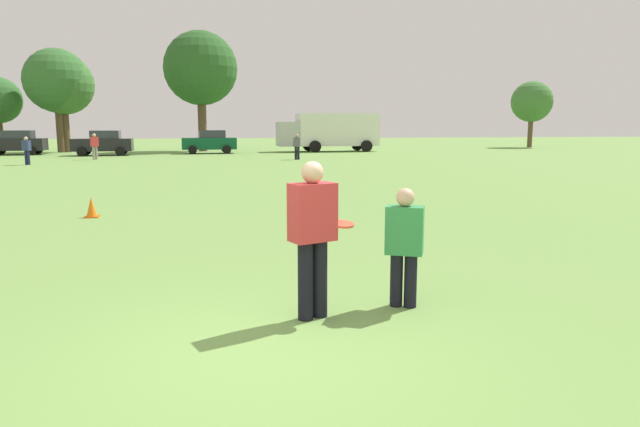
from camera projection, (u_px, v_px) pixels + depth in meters
The scene contains 16 objects.
ground_plane at pixel (268, 352), 5.36m from camera, with size 192.70×192.70×0.00m, color #6B9347.
player_thrower at pixel (313, 231), 6.16m from camera, with size 0.56×0.44×1.77m.
player_defender at pixel (404, 241), 6.59m from camera, with size 0.50×0.41×1.43m.
frisbee at pixel (342, 224), 6.27m from camera, with size 0.27×0.27×0.07m.
traffic_cone at pixel (91, 208), 13.24m from camera, with size 0.32×0.32×0.48m.
parked_car_mid_left at pixel (16, 142), 41.91m from camera, with size 4.28×2.36×1.82m.
parked_car_center at pixel (103, 143), 41.03m from camera, with size 4.28×2.36×1.82m.
parked_car_mid_right at pixel (210, 142), 44.08m from camera, with size 4.28×2.36×1.82m.
box_truck at pixel (330, 131), 47.41m from camera, with size 8.60×3.26×3.18m.
bystander_sideline_watcher at pixel (27, 149), 31.12m from camera, with size 0.49×0.41×1.56m.
bystander_far_jogger at pixel (95, 145), 35.88m from camera, with size 0.53×0.49×1.67m.
bystander_field_marshal at pixel (297, 145), 35.93m from camera, with size 0.51×0.41×1.63m.
tree_east_birch at pixel (57, 81), 45.20m from camera, with size 5.14×5.14×8.35m.
tree_east_oak at pixel (63, 85), 45.56m from camera, with size 4.90×4.90×7.97m.
tree_far_east_pine at pixel (201, 69), 47.36m from camera, with size 6.22×6.22×10.10m.
tree_far_west_pine at pixel (532, 102), 56.17m from camera, with size 4.07×4.07×6.61m.
Camera 1 is at (-0.42, -5.10, 2.14)m, focal length 31.40 mm.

